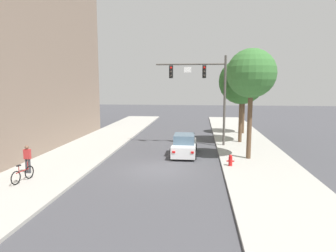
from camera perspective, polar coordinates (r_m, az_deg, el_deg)
name	(u,v)px	position (r m, az deg, el deg)	size (l,w,h in m)	color
ground_plane	(158,170)	(18.86, -1.94, -8.33)	(120.00, 120.00, 0.00)	#424247
sidewalk_left	(58,166)	(20.75, -20.16, -7.10)	(5.00, 60.00, 0.15)	#A8A59E
sidewalk_right	(265,172)	(19.08, 17.99, -8.30)	(5.00, 60.00, 0.15)	#A8A59E
traffic_signal_mast	(205,84)	(25.46, 7.12, 7.91)	(5.88, 0.38, 7.50)	#514C47
car_lead_white	(184,146)	(22.59, 3.14, -3.74)	(1.85, 4.25, 1.60)	silver
pedestrian_sidewalk_left_walker	(27,158)	(19.27, -25.16, -5.48)	(0.36, 0.22, 1.64)	#333338
bicycle_leaning	(23,174)	(17.85, -25.91, -8.28)	(0.26, 1.77, 0.98)	black
fire_hydrant	(230,160)	(19.53, 11.79, -6.39)	(0.48, 0.24, 0.72)	red
street_tree_nearest	(251,74)	(21.25, 15.57, 9.52)	(3.33, 3.33, 7.54)	brown
street_tree_second	(242,82)	(27.34, 13.84, 8.19)	(4.00, 4.00, 7.40)	brown
street_tree_third	(244,87)	(32.43, 14.25, 7.27)	(3.14, 3.14, 6.52)	brown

